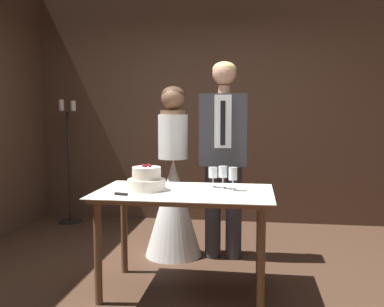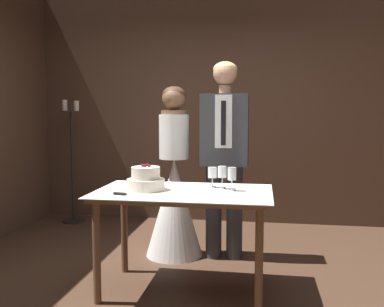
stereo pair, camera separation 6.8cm
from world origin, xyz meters
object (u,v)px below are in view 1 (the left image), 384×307
(cake_table, at_px, (184,203))
(cake_knife, at_px, (131,195))
(wine_glass_far, at_px, (233,174))
(groom, at_px, (224,148))
(candle_stand, at_px, (69,166))
(wine_glass_near, at_px, (223,173))
(tiered_cake, at_px, (147,180))
(wine_glass_middle, at_px, (213,174))
(bride, at_px, (173,193))

(cake_table, xyz_separation_m, cake_knife, (-0.34, -0.25, 0.10))
(wine_glass_far, distance_m, groom, 0.77)
(groom, height_order, candle_stand, groom)
(wine_glass_far, height_order, candle_stand, candle_stand)
(cake_table, xyz_separation_m, candle_stand, (-1.74, 1.83, 0.02))
(cake_table, height_order, groom, groom)
(wine_glass_near, bearing_deg, tiered_cake, -165.63)
(wine_glass_middle, relative_size, bride, 0.10)
(cake_table, height_order, wine_glass_middle, wine_glass_middle)
(cake_knife, distance_m, wine_glass_near, 0.74)
(wine_glass_far, bearing_deg, wine_glass_near, 137.39)
(cake_knife, height_order, wine_glass_near, wine_glass_near)
(tiered_cake, distance_m, bride, 0.86)
(wine_glass_near, relative_size, candle_stand, 0.12)
(groom, distance_m, candle_stand, 2.25)
(tiered_cake, height_order, wine_glass_middle, tiered_cake)
(wine_glass_far, bearing_deg, cake_table, -170.44)
(tiered_cake, relative_size, wine_glass_near, 1.63)
(tiered_cake, bearing_deg, cake_table, 2.22)
(tiered_cake, relative_size, candle_stand, 0.19)
(cake_table, xyz_separation_m, wine_glass_near, (0.28, 0.13, 0.22))
(tiered_cake, xyz_separation_m, groom, (0.53, 0.82, 0.19))
(bride, distance_m, groom, 0.65)
(wine_glass_far, distance_m, candle_stand, 2.75)
(wine_glass_far, bearing_deg, wine_glass_middle, 141.79)
(groom, xyz_separation_m, candle_stand, (-1.98, 1.02, -0.34))
(groom, bearing_deg, tiered_cake, -122.66)
(wine_glass_near, relative_size, bride, 0.11)
(tiered_cake, bearing_deg, cake_knife, -102.79)
(cake_table, bearing_deg, groom, 73.60)
(tiered_cake, distance_m, wine_glass_far, 0.65)
(bride, xyz_separation_m, candle_stand, (-1.50, 1.02, 0.10))
(cake_table, xyz_separation_m, wine_glass_far, (0.36, 0.06, 0.22))
(wine_glass_middle, bearing_deg, tiered_cake, -157.71)
(candle_stand, bearing_deg, cake_knife, -56.01)
(tiered_cake, relative_size, wine_glass_middle, 1.80)
(cake_knife, bearing_deg, tiered_cake, 87.74)
(cake_table, bearing_deg, candle_stand, 133.58)
(wine_glass_middle, distance_m, wine_glass_far, 0.21)
(tiered_cake, distance_m, cake_knife, 0.25)
(wine_glass_far, relative_size, bride, 0.11)
(cake_knife, xyz_separation_m, candle_stand, (-1.40, 2.08, -0.08))
(wine_glass_middle, bearing_deg, cake_knife, -141.17)
(wine_glass_middle, relative_size, candle_stand, 0.11)
(cake_table, height_order, tiered_cake, tiered_cake)
(cake_table, distance_m, candle_stand, 2.53)
(cake_knife, distance_m, groom, 1.23)
(bride, xyz_separation_m, groom, (0.48, -0.00, 0.44))
(wine_glass_near, relative_size, groom, 0.10)
(bride, bearing_deg, wine_glass_far, -51.38)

